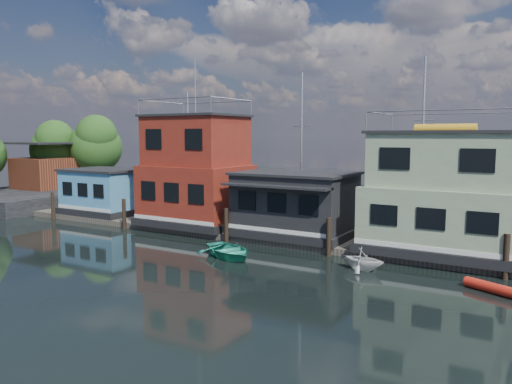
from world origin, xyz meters
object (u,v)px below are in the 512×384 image
Objects in this scene: dinghy_teal at (229,250)px; houseboat_dark at (295,204)px; houseboat_green at (442,195)px; red_kayak at (500,290)px; dinghy_white at (363,259)px; houseboat_red at (196,173)px; houseboat_blue at (105,191)px.

houseboat_dark is at bearing 17.07° from dinghy_teal.
houseboat_green is 7.33m from red_kayak.
red_kayak is (3.51, -5.52, -3.32)m from houseboat_green.
houseboat_green reaches higher than red_kayak.
red_kayak is at bearing -23.73° from houseboat_dark.
dinghy_white is 0.70× the size of red_kayak.
dinghy_white is at bearing -162.81° from red_kayak.
dinghy_white reaches higher than dinghy_teal.
dinghy_teal is (-10.16, -5.97, -3.15)m from houseboat_green.
houseboat_green is at bearing 0.12° from houseboat_dark.
houseboat_red reaches higher than red_kayak.
dinghy_white reaches higher than red_kayak.
red_kayak is at bearing -10.42° from houseboat_blue.
houseboat_green is 3.77× the size of dinghy_white.
houseboat_dark is 7.94m from dinghy_white.
houseboat_blue is 2.87× the size of dinghy_white.
houseboat_blue is 17.49m from dinghy_teal.
houseboat_dark is 3.32× the size of dinghy_white.
red_kayak is at bearing -90.29° from dinghy_white.
red_kayak is (20.51, -5.52, -3.87)m from houseboat_red.
red_kayak is at bearing -60.05° from dinghy_teal.
red_kayak is (30.01, -5.52, -1.97)m from houseboat_blue.
dinghy_teal is at bearing -20.06° from houseboat_blue.
houseboat_red is at bearing -170.50° from red_kayak.
houseboat_green is 2.64× the size of red_kayak.
houseboat_red is 1.41× the size of houseboat_green.
houseboat_blue is 24.17m from dinghy_white.
houseboat_blue is 0.54× the size of houseboat_red.
dinghy_white is (14.16, -4.70, -3.52)m from houseboat_red.
houseboat_green is 2.17× the size of dinghy_teal.
houseboat_red is (9.50, 0.00, 1.90)m from houseboat_blue.
houseboat_red is 17.01m from houseboat_green.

